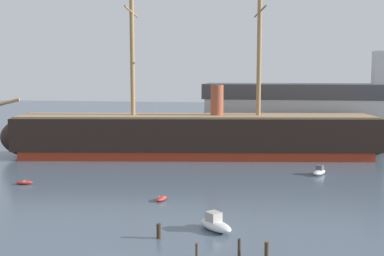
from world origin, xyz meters
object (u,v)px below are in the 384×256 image
(motorboat_alongside_stern, at_px, (319,171))
(motorboat_distant_centre, at_px, (214,144))
(dinghy_mid_left, at_px, (24,182))
(mooring_piling_nearest, at_px, (239,249))
(mooring_piling_right_pair, at_px, (267,251))
(tall_ship, at_px, (195,135))
(mooring_piling_left_pair, at_px, (159,231))
(dinghy_near_centre, at_px, (162,198))
(motorboat_foreground_right, at_px, (215,224))
(dockside_warehouse_right, at_px, (345,115))
(mooring_piling_midwater, at_px, (197,252))

(motorboat_alongside_stern, distance_m, motorboat_distant_centre, 30.25)
(dinghy_mid_left, bearing_deg, motorboat_distant_centre, 59.67)
(mooring_piling_nearest, relative_size, mooring_piling_right_pair, 1.13)
(mooring_piling_nearest, bearing_deg, tall_ship, 102.72)
(tall_ship, xyz_separation_m, mooring_piling_left_pair, (2.80, -41.46, -3.19))
(tall_ship, bearing_deg, dinghy_near_centre, -89.40)
(motorboat_foreground_right, distance_m, dinghy_mid_left, 30.81)
(dinghy_near_centre, relative_size, dinghy_mid_left, 1.00)
(motorboat_distant_centre, height_order, mooring_piling_right_pair, mooring_piling_right_pair)
(dinghy_near_centre, bearing_deg, mooring_piling_right_pair, -53.31)
(motorboat_distant_centre, xyz_separation_m, dockside_warehouse_right, (25.94, 4.53, 5.76))
(tall_ship, relative_size, motorboat_distant_centre, 22.12)
(motorboat_foreground_right, xyz_separation_m, mooring_piling_nearest, (2.63, -6.78, 0.25))
(motorboat_alongside_stern, bearing_deg, motorboat_foreground_right, -114.64)
(motorboat_distant_centre, bearing_deg, mooring_piling_right_pair, -79.64)
(tall_ship, bearing_deg, mooring_piling_right_pair, -74.67)
(dinghy_near_centre, bearing_deg, mooring_piling_midwater, -68.93)
(dinghy_mid_left, xyz_separation_m, motorboat_distant_centre, (21.30, 36.41, 0.22))
(motorboat_alongside_stern, relative_size, motorboat_distant_centre, 1.05)
(dinghy_mid_left, relative_size, motorboat_distant_centre, 0.68)
(dinghy_near_centre, height_order, mooring_piling_midwater, mooring_piling_midwater)
(motorboat_foreground_right, xyz_separation_m, motorboat_distant_centre, (-5.77, 51.11, -0.13))
(dinghy_near_centre, distance_m, mooring_piling_nearest, 19.12)
(motorboat_foreground_right, xyz_separation_m, dockside_warehouse_right, (20.16, 55.64, 5.63))
(motorboat_alongside_stern, bearing_deg, mooring_piling_left_pair, -119.89)
(dinghy_mid_left, height_order, mooring_piling_right_pair, mooring_piling_right_pair)
(motorboat_foreground_right, distance_m, motorboat_distant_centre, 51.44)
(motorboat_foreground_right, xyz_separation_m, dinghy_mid_left, (-27.08, 14.70, -0.35))
(mooring_piling_left_pair, bearing_deg, motorboat_alongside_stern, 60.11)
(motorboat_distant_centre, height_order, mooring_piling_nearest, mooring_piling_nearest)
(motorboat_distant_centre, distance_m, dockside_warehouse_right, 26.95)
(motorboat_foreground_right, bearing_deg, mooring_piling_left_pair, -148.66)
(mooring_piling_left_pair, relative_size, mooring_piling_right_pair, 0.88)
(motorboat_foreground_right, relative_size, motorboat_alongside_stern, 1.17)
(dockside_warehouse_right, bearing_deg, dinghy_mid_left, -139.08)
(motorboat_distant_centre, bearing_deg, mooring_piling_midwater, -85.02)
(motorboat_alongside_stern, height_order, mooring_piling_right_pair, mooring_piling_right_pair)
(motorboat_distant_centre, relative_size, mooring_piling_nearest, 1.97)
(dinghy_near_centre, bearing_deg, mooring_piling_left_pair, -78.69)
(dinghy_near_centre, relative_size, mooring_piling_midwater, 1.53)
(motorboat_alongside_stern, bearing_deg, dinghy_mid_left, -162.82)
(dinghy_near_centre, bearing_deg, motorboat_alongside_stern, 41.44)
(mooring_piling_right_pair, xyz_separation_m, mooring_piling_midwater, (-5.44, -1.04, -0.01))
(dockside_warehouse_right, bearing_deg, tall_ship, -148.37)
(motorboat_foreground_right, relative_size, motorboat_distant_centre, 1.23)
(dinghy_near_centre, height_order, motorboat_distant_centre, motorboat_distant_centre)
(dinghy_near_centre, xyz_separation_m, mooring_piling_right_pair, (12.09, -16.22, 0.51))
(motorboat_alongside_stern, xyz_separation_m, mooring_piling_left_pair, (-17.13, -29.81, 0.18))
(mooring_piling_nearest, bearing_deg, motorboat_alongside_stern, 73.92)
(dinghy_near_centre, height_order, mooring_piling_right_pair, mooring_piling_right_pair)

